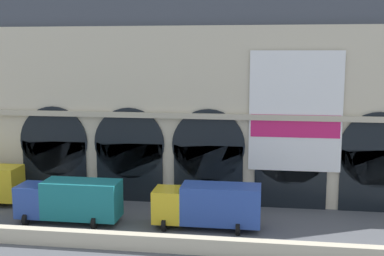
# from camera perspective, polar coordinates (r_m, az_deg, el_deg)

# --- Properties ---
(ground_plane) EXTENTS (200.00, 200.00, 0.00)m
(ground_plane) POSITION_cam_1_polar(r_m,az_deg,el_deg) (36.05, 0.94, -11.14)
(ground_plane) COLOR #54565B
(quay_parapet_wall) EXTENTS (90.00, 0.70, 1.03)m
(quay_parapet_wall) POSITION_cam_1_polar(r_m,az_deg,el_deg) (31.25, -0.29, -13.34)
(quay_parapet_wall) COLOR beige
(quay_parapet_wall) RESTS_ON ground
(station_building) EXTENTS (40.48, 4.45, 18.20)m
(station_building) POSITION_cam_1_polar(r_m,az_deg,el_deg) (41.01, 2.33, 3.84)
(station_building) COLOR beige
(station_building) RESTS_ON ground
(box_truck_midwest) EXTENTS (7.50, 2.91, 3.12)m
(box_truck_midwest) POSITION_cam_1_polar(r_m,az_deg,el_deg) (37.12, -13.90, -8.04)
(box_truck_midwest) COLOR #28479E
(box_truck_midwest) RESTS_ON ground
(box_truck_center) EXTENTS (7.50, 2.91, 3.12)m
(box_truck_center) POSITION_cam_1_polar(r_m,az_deg,el_deg) (34.96, 1.89, -8.84)
(box_truck_center) COLOR gold
(box_truck_center) RESTS_ON ground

